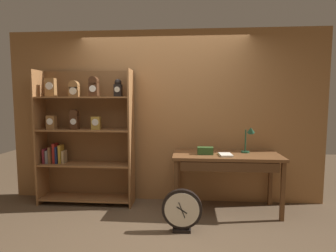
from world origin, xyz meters
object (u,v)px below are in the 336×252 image
at_px(bookshelf, 84,136).
at_px(desk_lamp, 249,136).
at_px(toolbox_small, 205,151).
at_px(round_clock_large, 182,210).
at_px(workbench, 227,161).
at_px(open_repair_manual, 226,155).

distance_m(bookshelf, desk_lamp, 2.42).
relative_size(bookshelf, toolbox_small, 9.28).
distance_m(desk_lamp, round_clock_large, 1.43).
bearing_deg(bookshelf, workbench, -5.12).
distance_m(workbench, toolbox_small, 0.33).
xyz_separation_m(open_repair_manual, round_clock_large, (-0.57, -0.55, -0.56)).
distance_m(bookshelf, workbench, 2.13).
height_order(desk_lamp, toolbox_small, desk_lamp).
relative_size(workbench, open_repair_manual, 6.70).
bearing_deg(open_repair_manual, round_clock_large, -141.38).
bearing_deg(desk_lamp, toolbox_small, -168.04).
bearing_deg(round_clock_large, desk_lamp, 39.48).
xyz_separation_m(bookshelf, round_clock_large, (1.50, -0.82, -0.76)).
relative_size(workbench, toolbox_small, 6.86).
relative_size(open_repair_manual, round_clock_large, 0.43).
xyz_separation_m(toolbox_small, open_repair_manual, (0.27, -0.08, -0.04)).
xyz_separation_m(bookshelf, toolbox_small, (1.80, -0.20, -0.16)).
xyz_separation_m(workbench, open_repair_manual, (-0.03, -0.09, 0.10)).
height_order(bookshelf, toolbox_small, bookshelf).
bearing_deg(round_clock_large, workbench, 46.74).
height_order(desk_lamp, round_clock_large, desk_lamp).
distance_m(workbench, open_repair_manual, 0.14).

